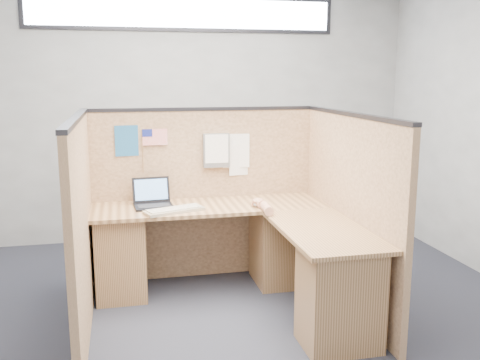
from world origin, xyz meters
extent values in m
plane|color=#212530|center=(0.00, 0.00, 0.00)|extent=(5.00, 5.00, 0.00)
plane|color=gray|center=(0.00, 2.25, 1.40)|extent=(5.00, 0.00, 5.00)
plane|color=gray|center=(0.00, -2.25, 1.40)|extent=(5.00, 0.00, 5.00)
cube|color=#232328|center=(0.00, 2.24, 2.45)|extent=(3.30, 0.02, 0.38)
cube|color=white|center=(0.00, 2.22, 2.45)|extent=(3.20, 0.01, 0.30)
cube|color=brown|center=(0.00, 1.00, 0.75)|extent=(2.05, 0.05, 1.50)
cube|color=#232328|center=(0.00, 1.00, 1.51)|extent=(2.05, 0.06, 0.03)
cube|color=brown|center=(-1.00, 0.10, 0.75)|extent=(0.05, 1.80, 1.50)
cube|color=#232328|center=(-1.00, 0.10, 1.51)|extent=(0.06, 1.80, 0.03)
cube|color=brown|center=(1.00, 0.10, 0.75)|extent=(0.05, 1.80, 1.50)
cube|color=#232328|center=(1.00, 0.10, 1.51)|extent=(0.06, 1.80, 0.03)
cube|color=brown|center=(0.00, 0.68, 0.71)|extent=(1.95, 0.60, 0.03)
cube|color=brown|center=(0.68, -0.20, 0.71)|extent=(0.60, 1.15, 0.03)
cube|color=brown|center=(-0.75, 0.68, 0.35)|extent=(0.40, 0.50, 0.70)
cube|color=brown|center=(0.60, 0.68, 0.35)|extent=(0.40, 0.50, 0.70)
cube|color=brown|center=(0.68, -0.52, 0.35)|extent=(0.50, 0.40, 0.70)
cube|color=black|center=(-0.47, 0.70, 0.74)|extent=(0.33, 0.26, 0.02)
cube|color=black|center=(-0.47, 0.84, 0.85)|extent=(0.32, 0.09, 0.21)
cube|color=#4E75A8|center=(-0.47, 0.83, 0.85)|extent=(0.28, 0.07, 0.17)
cube|color=gray|center=(-0.31, 0.51, 0.74)|extent=(0.51, 0.31, 0.02)
cube|color=silver|center=(-0.31, 0.51, 0.76)|extent=(0.45, 0.27, 0.01)
ellipsoid|color=silver|center=(0.38, 0.54, 0.75)|extent=(0.12, 0.08, 0.05)
ellipsoid|color=tan|center=(0.38, 0.53, 0.78)|extent=(0.09, 0.11, 0.05)
cylinder|color=tan|center=(0.39, 0.48, 0.76)|extent=(0.06, 0.05, 0.06)
cylinder|color=tan|center=(0.40, 0.34, 0.76)|extent=(0.10, 0.27, 0.08)
cube|color=#1E578A|center=(-0.66, 0.97, 1.26)|extent=(0.20, 0.02, 0.26)
cylinder|color=olive|center=(-0.53, 0.96, 1.17)|extent=(0.01, 0.01, 0.37)
cube|color=red|center=(-0.42, 0.96, 1.28)|extent=(0.21, 0.00, 0.14)
cube|color=navy|center=(-0.49, 0.95, 1.32)|extent=(0.09, 0.00, 0.06)
cube|color=slate|center=(0.11, 0.94, 1.15)|extent=(0.23, 0.05, 0.30)
cube|color=white|center=(0.11, 0.92, 1.17)|extent=(0.20, 0.01, 0.25)
cube|color=white|center=(0.29, 0.97, 1.14)|extent=(0.24, 0.02, 0.30)
cube|color=white|center=(0.33, 0.97, 1.06)|extent=(0.22, 0.03, 0.28)
camera|label=1|loc=(-0.71, -3.64, 1.80)|focal=40.00mm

